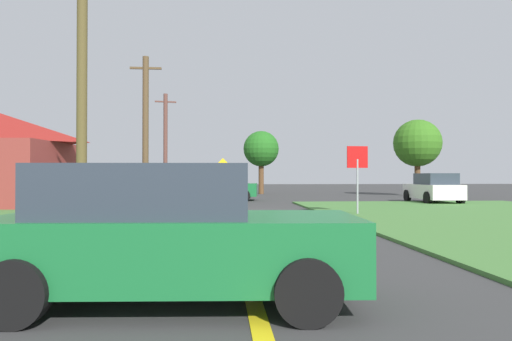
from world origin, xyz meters
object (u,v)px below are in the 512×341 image
stop_sign (357,166)px  pine_tree_center (417,143)px  car_behind_on_main_road (169,234)px  car_on_crossroad (433,188)px  oak_tree_left (261,149)px  car_approaching_junction (222,187)px  parked_car_near_building (83,192)px  utility_pole_mid (146,127)px  utility_pole_near (82,80)px  utility_pole_far (165,142)px  direction_sign (223,174)px

stop_sign → pine_tree_center: bearing=-126.5°
car_behind_on_main_road → car_on_crossroad: same height
stop_sign → oak_tree_left: size_ratio=0.50×
car_behind_on_main_road → oak_tree_left: bearing=86.3°
car_on_crossroad → pine_tree_center: size_ratio=0.75×
car_approaching_junction → car_on_crossroad: bearing=168.7°
parked_car_near_building → pine_tree_center: 23.62m
oak_tree_left → car_behind_on_main_road: bearing=-97.1°
car_on_crossroad → pine_tree_center: 9.18m
pine_tree_center → utility_pole_mid: bearing=-163.9°
parked_car_near_building → car_on_crossroad: bearing=14.3°
car_approaching_junction → utility_pole_near: size_ratio=0.52×
car_behind_on_main_road → utility_pole_near: utility_pole_near is taller
utility_pole_mid → oak_tree_left: 12.71m
utility_pole_mid → utility_pole_far: size_ratio=0.99×
oak_tree_left → direction_sign: bearing=-107.2°
parked_car_near_building → direction_sign: direction_sign is taller
stop_sign → utility_pole_near: 9.95m
parked_car_near_building → utility_pole_near: (1.71, -5.80, 3.62)m
parked_car_near_building → pine_tree_center: bearing=32.8°
car_on_crossroad → utility_pole_far: (-16.18, 15.01, 3.52)m
utility_pole_near → direction_sign: 13.20m
utility_pole_near → car_behind_on_main_road: bearing=-67.2°
parked_car_near_building → car_behind_on_main_road: bearing=-67.1°
car_approaching_junction → car_on_crossroad: (11.41, -3.72, -0.00)m
parked_car_near_building → stop_sign: bearing=-14.6°
oak_tree_left → pine_tree_center: pine_tree_center is taller
utility_pole_far → oak_tree_left: 8.28m
utility_pole_mid → pine_tree_center: 19.42m
stop_sign → utility_pole_mid: utility_pole_mid is taller
direction_sign → car_approaching_junction: bearing=93.1°
parked_car_near_building → direction_sign: size_ratio=1.69×
car_approaching_junction → utility_pole_far: bearing=-60.4°
stop_sign → car_behind_on_main_road: size_ratio=0.60×
stop_sign → utility_pole_near: utility_pole_near is taller
car_approaching_junction → pine_tree_center: bearing=-155.9°
utility_pole_far → direction_sign: (4.83, -12.28, -2.75)m
utility_pole_mid → pine_tree_center: size_ratio=1.50×
car_on_crossroad → direction_sign: bearing=79.1°
car_on_crossroad → oak_tree_left: (-8.20, 12.95, 2.85)m
stop_sign → pine_tree_center: size_ratio=0.46×
utility_pole_near → utility_pole_far: size_ratio=1.02×
utility_pole_mid → oak_tree_left: utility_pole_mid is taller
utility_pole_far → car_approaching_junction: bearing=-67.1°
parked_car_near_building → utility_pole_mid: size_ratio=0.51×
stop_sign → car_on_crossroad: size_ratio=0.62×
parked_car_near_building → car_on_crossroad: size_ratio=1.02×
parked_car_near_building → utility_pole_far: size_ratio=0.50×
car_behind_on_main_road → oak_tree_left: (3.87, 30.99, 2.85)m
utility_pole_far → oak_tree_left: size_ratio=1.64×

